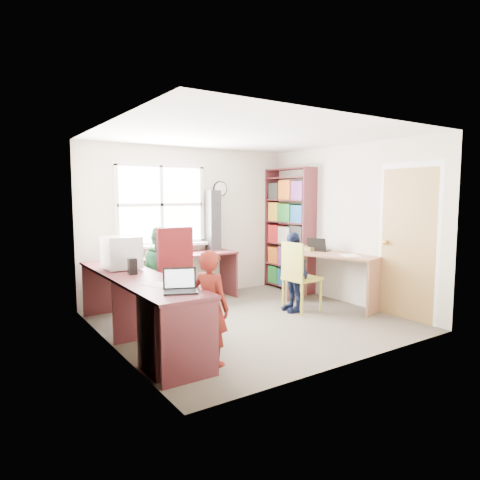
{
  "coord_description": "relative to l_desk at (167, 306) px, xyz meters",
  "views": [
    {
      "loc": [
        -3.15,
        -4.48,
        1.65
      ],
      "look_at": [
        0.0,
        0.25,
        1.05
      ],
      "focal_mm": 32.0,
      "sensor_mm": 36.0,
      "label": 1
    }
  ],
  "objects": [
    {
      "name": "person_green",
      "position": [
        0.41,
        1.09,
        0.16
      ],
      "size": [
        0.51,
        0.63,
        1.23
      ],
      "primitive_type": "imported",
      "rotation": [
        0.0,
        0.0,
        1.65
      ],
      "color": "#327E3A",
      "rests_on": "ground"
    },
    {
      "name": "cd_tower",
      "position": [
        1.64,
        1.82,
        0.78
      ],
      "size": [
        0.2,
        0.18,
        0.97
      ],
      "rotation": [
        0.0,
        0.0,
        0.06
      ],
      "color": "black",
      "rests_on": "l_desk"
    },
    {
      "name": "l_desk",
      "position": [
        0.0,
        0.0,
        0.0
      ],
      "size": [
        2.38,
        2.95,
        0.75
      ],
      "color": "#592329",
      "rests_on": "ground"
    },
    {
      "name": "swivel_chair",
      "position": [
        0.4,
        0.5,
        0.08
      ],
      "size": [
        0.61,
        0.61,
        1.24
      ],
      "rotation": [
        0.0,
        0.0,
        -0.05
      ],
      "color": "black",
      "rests_on": "ground"
    },
    {
      "name": "paper_b",
      "position": [
        2.83,
        -0.03,
        0.33
      ],
      "size": [
        0.35,
        0.39,
        0.0
      ],
      "rotation": [
        0.0,
        0.0,
        -0.47
      ],
      "color": "white",
      "rests_on": "right_desk"
    },
    {
      "name": "potted_plant",
      "position": [
        0.58,
        1.74,
        0.44
      ],
      "size": [
        0.19,
        0.16,
        0.29
      ],
      "primitive_type": "imported",
      "rotation": [
        0.0,
        0.0,
        -0.21
      ],
      "color": "#286530",
      "rests_on": "l_desk"
    },
    {
      "name": "paper_a",
      "position": [
        -0.19,
        -0.2,
        0.3
      ],
      "size": [
        0.31,
        0.35,
        0.0
      ],
      "rotation": [
        0.0,
        0.0,
        0.39
      ],
      "color": "white",
      "rests_on": "l_desk"
    },
    {
      "name": "wooden_chair",
      "position": [
        2.12,
        0.27,
        0.09
      ],
      "size": [
        0.46,
        0.46,
        1.0
      ],
      "rotation": [
        0.0,
        0.0,
        0.06
      ],
      "color": "#A19E35",
      "rests_on": "ground"
    },
    {
      "name": "room",
      "position": [
        1.32,
        0.38,
        0.76
      ],
      "size": [
        3.64,
        3.44,
        2.44
      ],
      "color": "#4D453C",
      "rests_on": "ground"
    },
    {
      "name": "person_navy",
      "position": [
        2.09,
        0.36,
        0.11
      ],
      "size": [
        0.38,
        0.7,
        1.13
      ],
      "primitive_type": "imported",
      "rotation": [
        0.0,
        0.0,
        -1.73
      ],
      "color": "#131B3C",
      "rests_on": "ground"
    },
    {
      "name": "right_desk",
      "position": [
        2.81,
        0.25,
        0.11
      ],
      "size": [
        0.97,
        1.48,
        0.79
      ],
      "rotation": [
        0.0,
        0.0,
        0.27
      ],
      "color": "#A26C51",
      "rests_on": "ground"
    },
    {
      "name": "person_red",
      "position": [
        0.17,
        -0.66,
        0.11
      ],
      "size": [
        0.41,
        0.48,
        1.13
      ],
      "primitive_type": "imported",
      "rotation": [
        0.0,
        0.0,
        1.97
      ],
      "color": "maroon",
      "rests_on": "ground"
    },
    {
      "name": "laptop_right",
      "position": [
        2.8,
        0.59,
        0.38
      ],
      "size": [
        0.35,
        0.38,
        0.21
      ],
      "rotation": [
        0.0,
        0.0,
        1.95
      ],
      "color": "black",
      "rests_on": "right_desk"
    },
    {
      "name": "crt_monitor",
      "position": [
        -0.19,
        0.88,
        0.5
      ],
      "size": [
        0.42,
        0.38,
        0.4
      ],
      "rotation": [
        0.0,
        0.0,
        0.02
      ],
      "color": "#BABBBF",
      "rests_on": "l_desk"
    },
    {
      "name": "bookshelf",
      "position": [
        2.96,
        1.47,
        0.55
      ],
      "size": [
        0.3,
        1.02,
        2.1
      ],
      "color": "#592329",
      "rests_on": "ground"
    },
    {
      "name": "laptop_left",
      "position": [
        -0.13,
        -0.61,
        0.34
      ],
      "size": [
        0.39,
        0.36,
        0.22
      ],
      "rotation": [
        0.0,
        0.0,
        -0.39
      ],
      "color": "black",
      "rests_on": "l_desk"
    },
    {
      "name": "game_box",
      "position": [
        2.82,
        0.74,
        0.36
      ],
      "size": [
        0.35,
        0.35,
        0.06
      ],
      "rotation": [
        0.0,
        0.0,
        -0.14
      ],
      "color": "red",
      "rests_on": "right_desk"
    },
    {
      "name": "speaker_b",
      "position": [
        -0.15,
        1.1,
        0.38
      ],
      "size": [
        0.11,
        0.11,
        0.18
      ],
      "rotation": [
        0.0,
        0.0,
        -0.31
      ],
      "color": "black",
      "rests_on": "l_desk"
    },
    {
      "name": "speaker_a",
      "position": [
        -0.2,
        0.48,
        0.39
      ],
      "size": [
        0.1,
        0.1,
        0.18
      ],
      "rotation": [
        0.0,
        0.0,
        -0.11
      ],
      "color": "black",
      "rests_on": "l_desk"
    }
  ]
}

